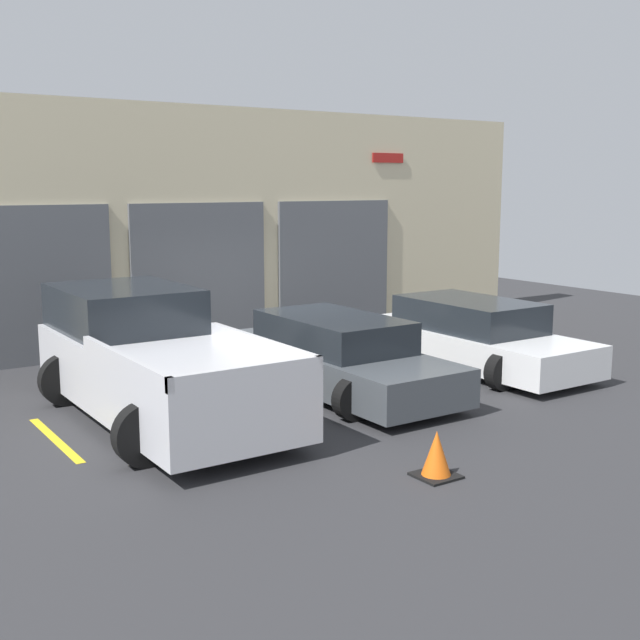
{
  "coord_description": "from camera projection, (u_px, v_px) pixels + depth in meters",
  "views": [
    {
      "loc": [
        -7.27,
        -12.05,
        3.33
      ],
      "look_at": [
        0.0,
        -1.17,
        1.1
      ],
      "focal_mm": 45.0,
      "sensor_mm": 36.0,
      "label": 1
    }
  ],
  "objects": [
    {
      "name": "parking_stripe_centre",
      "position": [
        409.0,
        378.0,
        13.87
      ],
      "size": [
        0.12,
        2.2,
        0.01
      ],
      "primitive_type": "cube",
      "color": "gold",
      "rests_on": "ground"
    },
    {
      "name": "parking_stripe_far_left",
      "position": [
        55.0,
        439.0,
        10.56
      ],
      "size": [
        0.12,
        2.2,
        0.01
      ],
      "primitive_type": "cube",
      "color": "gold",
      "rests_on": "ground"
    },
    {
      "name": "traffic_cone",
      "position": [
        436.0,
        456.0,
        9.17
      ],
      "size": [
        0.47,
        0.47,
        0.55
      ],
      "color": "black",
      "rests_on": "ground"
    },
    {
      "name": "pickup_truck",
      "position": [
        153.0,
        360.0,
        11.49
      ],
      "size": [
        2.56,
        5.2,
        1.78
      ],
      "color": "silver",
      "rests_on": "ground"
    },
    {
      "name": "shophouse_building",
      "position": [
        201.0,
        228.0,
        16.7
      ],
      "size": [
        17.05,
        0.68,
        4.9
      ],
      "color": "beige",
      "rests_on": "ground"
    },
    {
      "name": "parking_stripe_right",
      "position": [
        529.0,
        357.0,
        15.52
      ],
      "size": [
        0.12,
        2.2,
        0.01
      ],
      "primitive_type": "cube",
      "color": "gold",
      "rests_on": "ground"
    },
    {
      "name": "sedan_white",
      "position": [
        472.0,
        336.0,
        14.63
      ],
      "size": [
        2.14,
        4.67,
        1.25
      ],
      "color": "white",
      "rests_on": "ground"
    },
    {
      "name": "parking_stripe_left",
      "position": [
        256.0,
        405.0,
        12.21
      ],
      "size": [
        0.12,
        2.2,
        0.01
      ],
      "primitive_type": "cube",
      "color": "gold",
      "rests_on": "ground"
    },
    {
      "name": "ground_plane",
      "position": [
        284.0,
        371.0,
        14.41
      ],
      "size": [
        28.0,
        28.0,
        0.0
      ],
      "primitive_type": "plane",
      "color": "#2D2D30"
    },
    {
      "name": "sedan_side",
      "position": [
        336.0,
        356.0,
        12.97
      ],
      "size": [
        2.11,
        4.74,
        1.22
      ],
      "color": "#474C51",
      "rests_on": "ground"
    }
  ]
}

